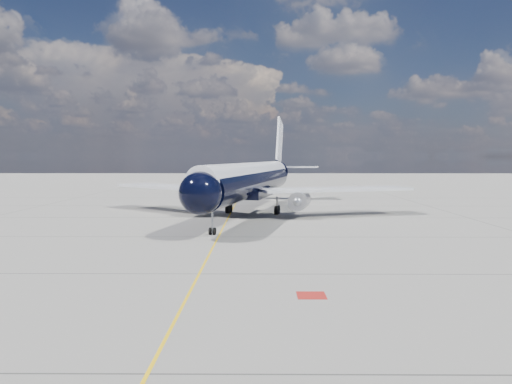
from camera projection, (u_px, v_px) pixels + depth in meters
ground at (231, 213)px, 67.39m from camera, size 320.00×320.00×0.00m
taxiway_centerline at (228, 218)px, 62.41m from camera, size 0.16×160.00×0.01m
red_marking at (311, 295)px, 27.44m from camera, size 1.60×1.60×0.01m
main_airliner at (253, 180)px, 66.39m from camera, size 40.89×50.39×14.66m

